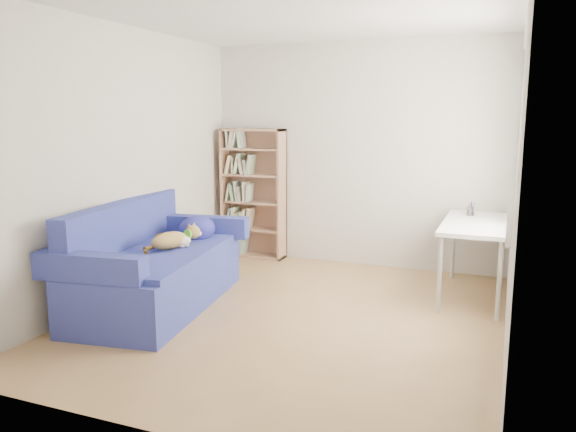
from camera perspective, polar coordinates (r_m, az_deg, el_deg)
The scene contains 6 objects.
ground at distance 5.04m, azimuth 0.47°, elevation -10.22°, with size 4.00×4.00×0.00m, color #9F7747.
room_shell at distance 4.72m, azimuth 1.78°, elevation 8.71°, with size 3.54×4.04×2.62m.
sofa at distance 5.39m, azimuth -13.33°, elevation -5.10°, with size 1.19×2.08×0.96m.
bookshelf at distance 7.00m, azimuth -3.54°, elevation 1.79°, with size 0.80×0.25×1.60m.
desk at distance 5.69m, azimuth 18.51°, elevation -1.23°, with size 0.60×1.31×0.75m.
pen_cup at distance 6.01m, azimuth 18.04°, elevation 0.56°, with size 0.08×0.08×0.15m.
Camera 1 is at (1.71, -4.40, 1.75)m, focal length 35.00 mm.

